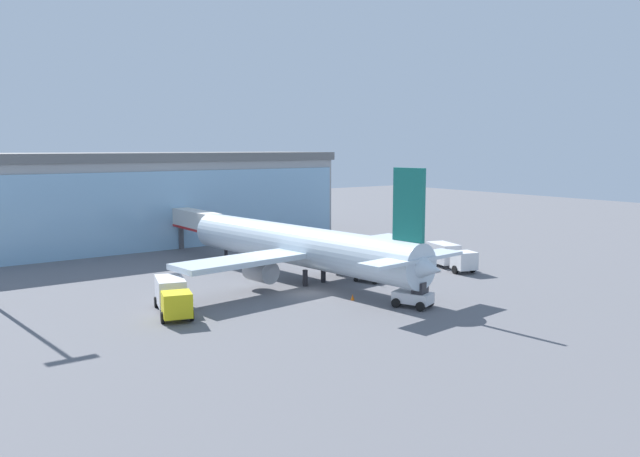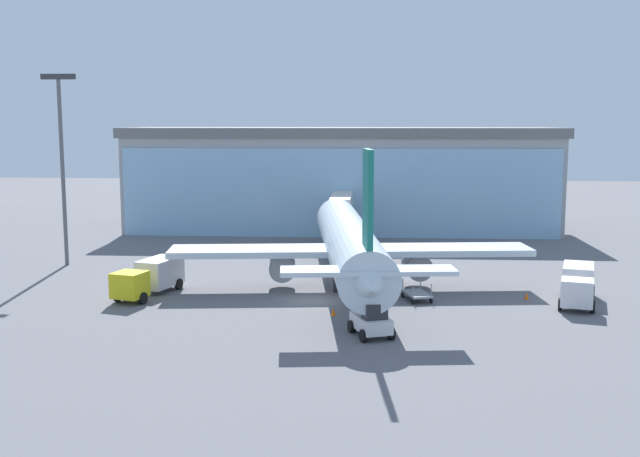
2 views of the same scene
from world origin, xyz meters
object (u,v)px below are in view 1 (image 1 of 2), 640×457
catering_truck (172,295)px  safety_cone_wingtip (422,268)px  airplane (301,246)px  pushback_tug (414,296)px  fuel_truck (450,256)px  baggage_cart (369,277)px  safety_cone_nose (353,297)px  jet_bridge (194,221)px

catering_truck → safety_cone_wingtip: catering_truck is taller
airplane → pushback_tug: airplane is taller
fuel_truck → baggage_cart: size_ratio=2.41×
fuel_truck → safety_cone_wingtip: fuel_truck is taller
baggage_cart → safety_cone_nose: size_ratio=5.74×
jet_bridge → safety_cone_nose: 31.74m
airplane → safety_cone_wingtip: size_ratio=64.81×
jet_bridge → safety_cone_wingtip: bearing=-149.2°
airplane → baggage_cart: airplane is taller
airplane → safety_cone_wingtip: airplane is taller
baggage_cart → pushback_tug: size_ratio=0.87×
catering_truck → baggage_cart: 20.77m
safety_cone_nose → safety_cone_wingtip: same height
fuel_truck → safety_cone_wingtip: 3.85m
fuel_truck → safety_cone_nose: size_ratio=13.86×
airplane → safety_cone_wingtip: (13.73, -3.38, -3.30)m
jet_bridge → baggage_cart: 27.67m
catering_truck → fuel_truck: (32.74, 0.01, 0.00)m
fuel_truck → baggage_cart: bearing=-73.8°
catering_truck → fuel_truck: size_ratio=1.00×
jet_bridge → airplane: airplane is taller
safety_cone_nose → pushback_tug: bearing=-61.2°
pushback_tug → baggage_cart: bearing=-39.8°
catering_truck → safety_cone_wingtip: size_ratio=13.86×
safety_cone_wingtip → catering_truck: bearing=-178.5°
safety_cone_nose → baggage_cart: bearing=39.5°
baggage_cart → safety_cone_wingtip: (8.41, 0.99, -0.23)m
airplane → pushback_tug: bearing=-179.0°
catering_truck → safety_cone_nose: (14.70, -5.21, -1.19)m
baggage_cart → catering_truck: bearing=-108.7°
jet_bridge → safety_cone_wingtip: jet_bridge is taller
catering_truck → fuel_truck: 32.74m
airplane → safety_cone_nose: airplane is taller
safety_cone_nose → fuel_truck: bearing=16.1°
catering_truck → jet_bridge: bearing=167.8°
safety_cone_nose → safety_cone_wingtip: size_ratio=1.00×
jet_bridge → catering_truck: size_ratio=1.50×
pushback_tug → safety_cone_nose: 5.72m
safety_cone_wingtip → fuel_truck: bearing=-12.0°
airplane → baggage_cart: (5.32, -4.37, -3.07)m
airplane → catering_truck: size_ratio=4.68×
safety_cone_nose → catering_truck: bearing=160.5°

